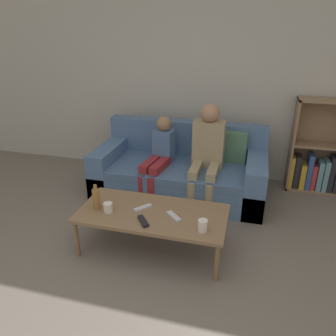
{
  "coord_description": "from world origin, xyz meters",
  "views": [
    {
      "loc": [
        0.73,
        -1.38,
        1.88
      ],
      "look_at": [
        -0.04,
        1.51,
        0.56
      ],
      "focal_mm": 35.0,
      "sensor_mm": 36.0,
      "label": 1
    }
  ],
  "objects_px": {
    "coffee_table": "(152,215)",
    "cup_far": "(108,208)",
    "tv_remote_2": "(143,208)",
    "person_child": "(159,154)",
    "couch": "(181,171)",
    "bookshelf": "(318,158)",
    "cup_near": "(203,226)",
    "tv_remote_0": "(174,216)",
    "tv_remote_1": "(143,221)",
    "person_adult": "(207,148)",
    "bottle": "(96,199)"
  },
  "relations": [
    {
      "from": "bottle",
      "to": "cup_near",
      "type": "bearing_deg",
      "value": -6.12
    },
    {
      "from": "couch",
      "to": "bookshelf",
      "type": "bearing_deg",
      "value": 17.34
    },
    {
      "from": "cup_near",
      "to": "bottle",
      "type": "distance_m",
      "value": 0.97
    },
    {
      "from": "cup_near",
      "to": "tv_remote_2",
      "type": "distance_m",
      "value": 0.6
    },
    {
      "from": "cup_far",
      "to": "coffee_table",
      "type": "bearing_deg",
      "value": 14.67
    },
    {
      "from": "person_adult",
      "to": "cup_far",
      "type": "bearing_deg",
      "value": -120.67
    },
    {
      "from": "coffee_table",
      "to": "cup_near",
      "type": "xyz_separation_m",
      "value": [
        0.47,
        -0.17,
        0.08
      ]
    },
    {
      "from": "cup_near",
      "to": "bottle",
      "type": "relative_size",
      "value": 0.43
    },
    {
      "from": "tv_remote_0",
      "to": "bottle",
      "type": "height_order",
      "value": "bottle"
    },
    {
      "from": "person_child",
      "to": "tv_remote_0",
      "type": "relative_size",
      "value": 5.95
    },
    {
      "from": "bookshelf",
      "to": "coffee_table",
      "type": "relative_size",
      "value": 0.86
    },
    {
      "from": "person_child",
      "to": "coffee_table",
      "type": "bearing_deg",
      "value": -69.56
    },
    {
      "from": "bookshelf",
      "to": "cup_far",
      "type": "relative_size",
      "value": 12.97
    },
    {
      "from": "bookshelf",
      "to": "cup_far",
      "type": "height_order",
      "value": "bookshelf"
    },
    {
      "from": "person_adult",
      "to": "person_child",
      "type": "relative_size",
      "value": 1.2
    },
    {
      "from": "coffee_table",
      "to": "bottle",
      "type": "distance_m",
      "value": 0.51
    },
    {
      "from": "coffee_table",
      "to": "person_adult",
      "type": "distance_m",
      "value": 1.14
    },
    {
      "from": "tv_remote_1",
      "to": "person_adult",
      "type": "bearing_deg",
      "value": 37.92
    },
    {
      "from": "tv_remote_0",
      "to": "tv_remote_1",
      "type": "bearing_deg",
      "value": 164.99
    },
    {
      "from": "bookshelf",
      "to": "tv_remote_2",
      "type": "height_order",
      "value": "bookshelf"
    },
    {
      "from": "couch",
      "to": "cup_near",
      "type": "relative_size",
      "value": 19.44
    },
    {
      "from": "bookshelf",
      "to": "cup_near",
      "type": "height_order",
      "value": "bookshelf"
    },
    {
      "from": "coffee_table",
      "to": "cup_near",
      "type": "distance_m",
      "value": 0.51
    },
    {
      "from": "bookshelf",
      "to": "tv_remote_0",
      "type": "distance_m",
      "value": 2.16
    },
    {
      "from": "couch",
      "to": "person_adult",
      "type": "distance_m",
      "value": 0.49
    },
    {
      "from": "tv_remote_2",
      "to": "tv_remote_0",
      "type": "bearing_deg",
      "value": 26.19
    },
    {
      "from": "person_adult",
      "to": "cup_far",
      "type": "xyz_separation_m",
      "value": [
        -0.68,
        -1.16,
        -0.2
      ]
    },
    {
      "from": "cup_far",
      "to": "bottle",
      "type": "distance_m",
      "value": 0.14
    },
    {
      "from": "couch",
      "to": "coffee_table",
      "type": "xyz_separation_m",
      "value": [
        0.0,
        -1.15,
        0.09
      ]
    },
    {
      "from": "person_child",
      "to": "tv_remote_2",
      "type": "relative_size",
      "value": 5.66
    },
    {
      "from": "tv_remote_0",
      "to": "person_child",
      "type": "bearing_deg",
      "value": 66.97
    },
    {
      "from": "coffee_table",
      "to": "person_adult",
      "type": "xyz_separation_m",
      "value": [
        0.31,
        1.06,
        0.28
      ]
    },
    {
      "from": "bookshelf",
      "to": "bottle",
      "type": "xyz_separation_m",
      "value": [
        -2.05,
        -1.71,
        0.07
      ]
    },
    {
      "from": "cup_near",
      "to": "tv_remote_1",
      "type": "bearing_deg",
      "value": -179.85
    },
    {
      "from": "cup_far",
      "to": "tv_remote_0",
      "type": "xyz_separation_m",
      "value": [
        0.57,
        0.06,
        -0.03
      ]
    },
    {
      "from": "bookshelf",
      "to": "couch",
      "type": "bearing_deg",
      "value": -162.66
    },
    {
      "from": "cup_near",
      "to": "cup_far",
      "type": "height_order",
      "value": "cup_near"
    },
    {
      "from": "tv_remote_0",
      "to": "cup_far",
      "type": "bearing_deg",
      "value": 140.23
    },
    {
      "from": "coffee_table",
      "to": "cup_far",
      "type": "relative_size",
      "value": 15.07
    },
    {
      "from": "tv_remote_0",
      "to": "tv_remote_1",
      "type": "distance_m",
      "value": 0.26
    },
    {
      "from": "coffee_table",
      "to": "cup_far",
      "type": "bearing_deg",
      "value": -165.33
    },
    {
      "from": "cup_far",
      "to": "tv_remote_2",
      "type": "height_order",
      "value": "cup_far"
    },
    {
      "from": "person_adult",
      "to": "cup_near",
      "type": "relative_size",
      "value": 10.95
    },
    {
      "from": "cup_far",
      "to": "person_adult",
      "type": "bearing_deg",
      "value": 59.57
    },
    {
      "from": "couch",
      "to": "cup_far",
      "type": "xyz_separation_m",
      "value": [
        -0.37,
        -1.25,
        0.16
      ]
    },
    {
      "from": "couch",
      "to": "bottle",
      "type": "distance_m",
      "value": 1.33
    },
    {
      "from": "cup_far",
      "to": "bookshelf",
      "type": "bearing_deg",
      "value": 41.94
    },
    {
      "from": "tv_remote_2",
      "to": "person_child",
      "type": "bearing_deg",
      "value": 136.52
    },
    {
      "from": "bookshelf",
      "to": "person_child",
      "type": "relative_size",
      "value": 1.21
    },
    {
      "from": "couch",
      "to": "bookshelf",
      "type": "xyz_separation_m",
      "value": [
        1.57,
        0.49,
        0.14
      ]
    }
  ]
}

